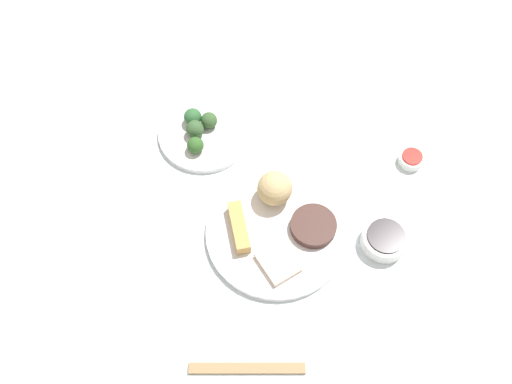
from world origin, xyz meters
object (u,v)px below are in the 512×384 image
(main_plate, at_px, (276,231))
(soy_sauce_bowl, at_px, (384,240))
(broccoli_plate, at_px, (205,133))
(chopsticks_pair, at_px, (247,368))
(sauce_ramekin_sweet_and_sour, at_px, (411,159))

(main_plate, bearing_deg, soy_sauce_bowl, -19.73)
(broccoli_plate, relative_size, chopsticks_pair, 0.97)
(chopsticks_pair, bearing_deg, soy_sauce_bowl, 28.77)
(broccoli_plate, height_order, sauce_ramekin_sweet_and_sour, sauce_ramekin_sweet_and_sour)
(soy_sauce_bowl, relative_size, sauce_ramekin_sweet_and_sour, 1.74)
(main_plate, height_order, soy_sauce_bowl, soy_sauce_bowl)
(main_plate, xyz_separation_m, soy_sauce_bowl, (0.21, -0.08, 0.01))
(soy_sauce_bowl, bearing_deg, chopsticks_pair, -151.23)
(main_plate, height_order, broccoli_plate, main_plate)
(soy_sauce_bowl, distance_m, chopsticks_pair, 0.38)
(broccoli_plate, height_order, soy_sauce_bowl, soy_sauce_bowl)
(main_plate, bearing_deg, broccoli_plate, 109.30)
(main_plate, xyz_separation_m, broccoli_plate, (-0.10, 0.28, -0.00))
(soy_sauce_bowl, height_order, chopsticks_pair, soy_sauce_bowl)
(main_plate, relative_size, broccoli_plate, 1.40)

